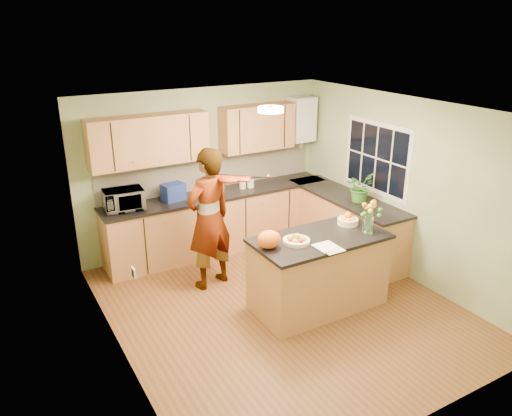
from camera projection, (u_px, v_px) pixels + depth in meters
floor at (281, 307)px, 6.36m from camera, size 4.50×4.50×0.00m
ceiling at (285, 110)px, 5.47m from camera, size 4.00×4.50×0.02m
wall_back at (204, 169)px, 7.74m from camera, size 4.00×0.02×2.50m
wall_front at (431, 303)px, 4.09m from camera, size 4.00×0.02×2.50m
wall_left at (115, 252)px, 4.98m from camera, size 0.02×4.50×2.50m
wall_right at (405, 189)px, 6.85m from camera, size 0.02×4.50×2.50m
back_counter at (220, 221)px, 7.82m from camera, size 3.64×0.62×0.94m
right_counter at (345, 225)px, 7.67m from camera, size 0.62×2.24×0.94m
splashback at (211, 172)px, 7.79m from camera, size 3.60×0.02×0.52m
upper_cabinets at (197, 135)px, 7.30m from camera, size 3.20×0.34×0.70m
boiler at (302, 119)px, 8.17m from camera, size 0.40×0.30×0.86m
window_right at (376, 158)px, 7.22m from camera, size 0.01×1.30×1.05m
light_switch at (134, 272)px, 4.48m from camera, size 0.02×0.09×0.09m
ceiling_lamp at (271, 109)px, 5.73m from camera, size 0.30×0.30×0.07m
peninsula_island at (318, 272)px, 6.22m from camera, size 1.67×0.86×0.96m
fruit_dish at (297, 239)px, 5.87m from camera, size 0.32×0.32×0.11m
orange_bowl at (348, 219)px, 6.41m from camera, size 0.27×0.27×0.16m
flower_vase at (370, 208)px, 6.07m from camera, size 0.26×0.26×0.49m
orange_bag at (269, 239)px, 5.73m from camera, size 0.32×0.28×0.21m
papers at (329, 247)px, 5.76m from camera, size 0.24×0.33×0.01m
violinist at (209, 219)px, 6.57m from camera, size 0.80×0.62×1.93m
violin at (229, 179)px, 6.28m from camera, size 0.71×0.62×0.18m
microwave at (124, 200)px, 6.91m from camera, size 0.56×0.40×0.30m
blue_box at (173, 192)px, 7.29m from camera, size 0.35×0.28×0.25m
kettle at (221, 184)px, 7.67m from camera, size 0.15×0.15×0.28m
jar_cream at (243, 183)px, 7.82m from camera, size 0.13×0.13×0.16m
jar_white at (251, 182)px, 7.87m from camera, size 0.11×0.11×0.16m
potted_plant at (360, 187)px, 7.21m from camera, size 0.49×0.45×0.44m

